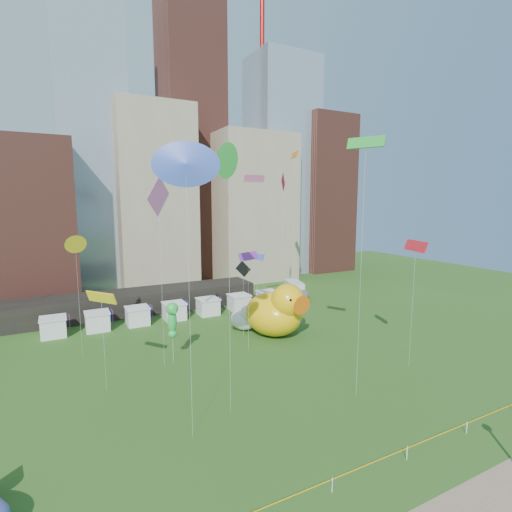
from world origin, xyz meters
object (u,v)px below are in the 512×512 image
box_truck (295,290)px  seahorse_green (172,317)px  small_duck (245,318)px  seahorse_purple (300,307)px  big_duck (276,311)px

box_truck → seahorse_green: bearing=-131.3°
small_duck → seahorse_green: seahorse_green is taller
seahorse_purple → big_duck: bearing=170.8°
small_duck → seahorse_green: size_ratio=0.72×
seahorse_purple → box_truck: bearing=59.7°
small_duck → box_truck: small_duck is taller
small_duck → box_truck: bearing=36.6°
seahorse_green → seahorse_purple: bearing=6.3°
seahorse_green → seahorse_purple: seahorse_green is taller
small_duck → seahorse_green: bearing=-154.0°
big_duck → seahorse_green: big_duck is taller
seahorse_green → small_duck: bearing=28.8°
box_truck → big_duck: bearing=-114.1°
seahorse_green → seahorse_purple: (16.29, 1.07, -1.30)m
seahorse_purple → small_duck: bearing=143.5°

